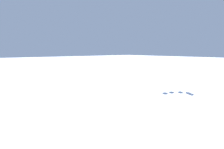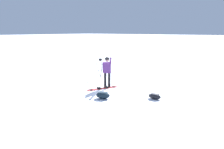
{
  "view_description": "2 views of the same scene",
  "coord_description": "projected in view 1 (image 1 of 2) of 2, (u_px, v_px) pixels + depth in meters",
  "views": [
    {
      "loc": [
        -2.82,
        1.95,
        5.57
      ],
      "look_at": [
        3.01,
        -2.9,
        4.55
      ],
      "focal_mm": 28.86,
      "sensor_mm": 36.0,
      "label": 1
    },
    {
      "loc": [
        7.96,
        -9.16,
        3.1
      ],
      "look_at": [
        0.61,
        -0.07,
        0.81
      ],
      "focal_mm": 36.32,
      "sensor_mm": 36.0,
      "label": 2
    }
  ],
  "objects": []
}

